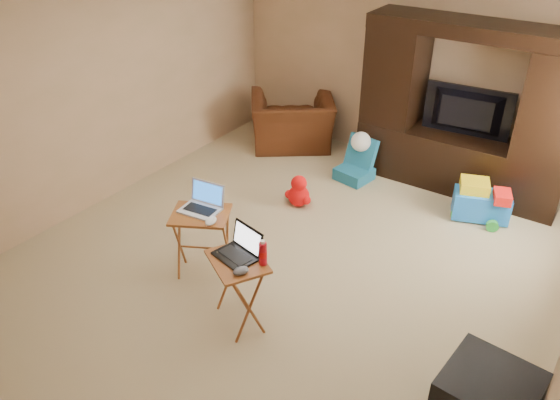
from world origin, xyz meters
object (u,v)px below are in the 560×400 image
Objects in this scene: television at (466,114)px; tray_table_left at (203,244)px; laptop_left at (199,200)px; mouse_right at (241,271)px; entertainment_center at (466,110)px; recliner at (292,122)px; push_toy at (482,201)px; tray_table_right at (239,291)px; ottoman at (487,398)px; mouse_left at (211,221)px; laptop_right at (235,245)px; water_bottle at (263,254)px; child_rocker at (355,160)px; plush_toy at (299,191)px.

television is 3.42m from tray_table_left.
laptop_left is 2.66× the size of mouse_right.
entertainment_center is 2.39m from recliner.
laptop_left reaches higher than push_toy.
recliner is 1.69× the size of tray_table_right.
ottoman is at bearing -30.88° from tray_table_left.
tray_table_left is 0.42m from mouse_left.
laptop_left reaches higher than recliner.
laptop_right reaches higher than push_toy.
mouse_right is at bearing -36.62° from laptop_left.
tray_table_left is 1.00m from mouse_right.
water_bottle is (0.20, 0.08, 0.43)m from tray_table_right.
recliner is 2.08× the size of child_rocker.
entertainment_center is at bearing 37.05° from tray_table_left.
television is at bearing 80.79° from mouse_right.
tray_table_left is (-1.90, -2.49, 0.11)m from push_toy.
tray_table_right is at bearing -72.53° from child_rocker.
ottoman is at bearing 17.98° from laptop_right.
mouse_left is at bearing 165.22° from laptop_right.
entertainment_center is at bearing 112.88° from ottoman.
entertainment_center is 3.36m from laptop_left.
tray_table_left is (-2.74, 0.12, 0.14)m from ottoman.
tray_table_left is 1.03× the size of tray_table_right.
television is 7.33× the size of mouse_left.
water_bottle is at bearing 76.35° from television.
plush_toy is (0.97, -1.31, -0.17)m from recliner.
push_toy is (1.83, 0.92, 0.04)m from plush_toy.
mouse_left reaches higher than tray_table_right.
mouse_left is at bearing 165.57° from water_bottle.
child_rocker reaches higher than plush_toy.
entertainment_center is 6.85× the size of laptop_left.
plush_toy is 2.81× the size of mouse_left.
laptop_left is at bearing 163.08° from water_bottle.
recliner reaches higher than plush_toy.
push_toy is at bearing 107.90° from ottoman.
mouse_right is at bearing -26.86° from laptop_right.
tray_table_left reaches higher than child_rocker.
entertainment_center reaches higher than push_toy.
mouse_right is at bearing -30.95° from mouse_left.
tray_table_right reaches higher than ottoman.
television reaches higher than push_toy.
television is at bearing 147.19° from recliner.
water_bottle reaches higher than mouse_left.
television is 3.53m from ottoman.
tray_table_left reaches higher than ottoman.
push_toy is at bearing 134.71° from recliner.
plush_toy is 2.22m from mouse_right.
push_toy is 1.00× the size of ottoman.
tray_table_right reaches higher than push_toy.
laptop_right is (0.69, -0.34, -0.02)m from laptop_left.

